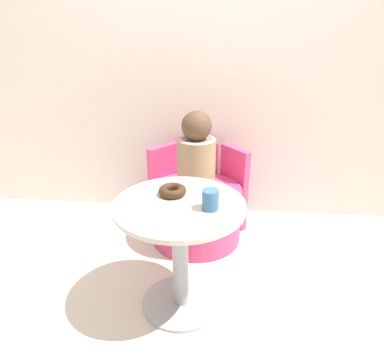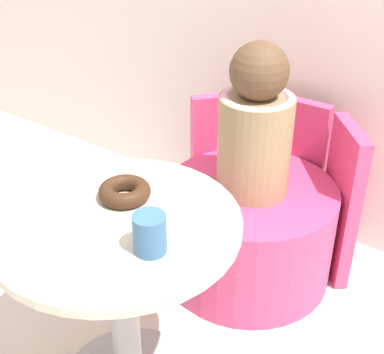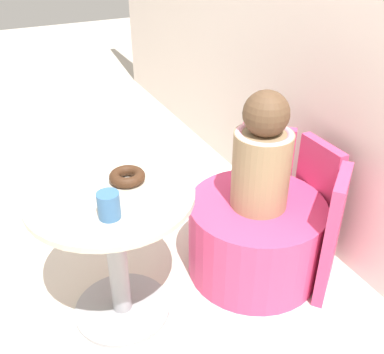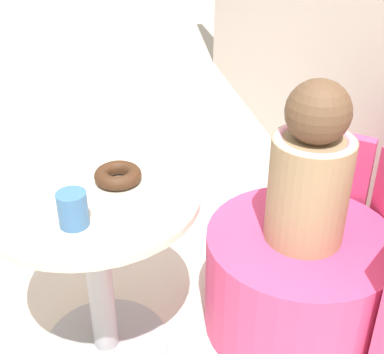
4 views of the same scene
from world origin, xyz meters
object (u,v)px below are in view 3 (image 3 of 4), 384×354
Objects in this scene: round_table at (114,233)px; donut at (127,177)px; cup at (109,205)px; child_figure at (262,156)px; tub_chair at (255,237)px.

donut reaches higher than round_table.
donut is 0.24m from cup.
child_figure is at bearing 100.09° from cup.
donut is (-0.07, -0.59, 0.01)m from child_figure.
tub_chair is at bearing 88.01° from round_table.
child_figure is at bearing 0.00° from tub_chair.
cup is at bearing -79.91° from child_figure.
cup is (0.13, -0.73, 0.04)m from child_figure.
round_table is 1.01× the size of tub_chair.
cup is (0.13, -0.73, 0.49)m from tub_chair.
round_table is 0.29m from cup.
donut is 1.45× the size of cup.
donut is at bearing 146.15° from cup.
child_figure reaches higher than donut.
donut is at bearing 118.46° from round_table.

